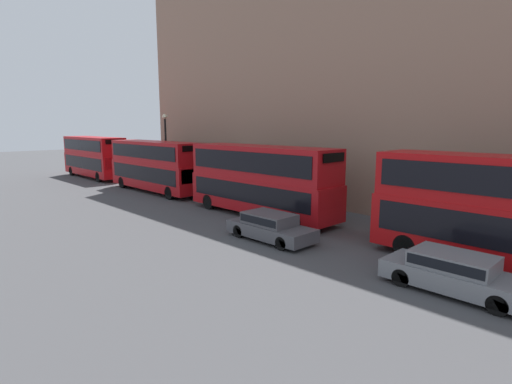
{
  "coord_description": "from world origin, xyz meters",
  "views": [
    {
      "loc": [
        -15.5,
        2.93,
        5.6
      ],
      "look_at": [
        0.48,
        19.48,
        1.72
      ],
      "focal_mm": 28.0,
      "sensor_mm": 36.0,
      "label": 1
    }
  ],
  "objects": [
    {
      "name": "street_lamp",
      "position": [
        3.66,
        34.42,
        4.04
      ],
      "size": [
        0.44,
        0.44,
        6.55
      ],
      "color": "black",
      "rests_on": "ground"
    },
    {
      "name": "bus_third_in_queue",
      "position": [
        1.6,
        32.81,
        2.35
      ],
      "size": [
        2.59,
        11.03,
        4.24
      ],
      "color": "#A80F14",
      "rests_on": "ground"
    },
    {
      "name": "car_hatchback",
      "position": [
        -1.8,
        16.11,
        0.71
      ],
      "size": [
        1.84,
        4.58,
        1.34
      ],
      "color": "#47474C",
      "rests_on": "ground"
    },
    {
      "name": "bus_second_in_queue",
      "position": [
        1.6,
        20.23,
        2.39
      ],
      "size": [
        2.59,
        10.78,
        4.34
      ],
      "color": "#A80F14",
      "rests_on": "ground"
    },
    {
      "name": "bus_trailing",
      "position": [
        1.6,
        45.5,
        2.39
      ],
      "size": [
        2.59,
        10.45,
        4.34
      ],
      "color": "#A80F14",
      "rests_on": "ground"
    },
    {
      "name": "car_dark_sedan",
      "position": [
        -1.8,
        7.48,
        0.72
      ],
      "size": [
        1.85,
        4.7,
        1.34
      ],
      "color": "slate",
      "rests_on": "ground"
    }
  ]
}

